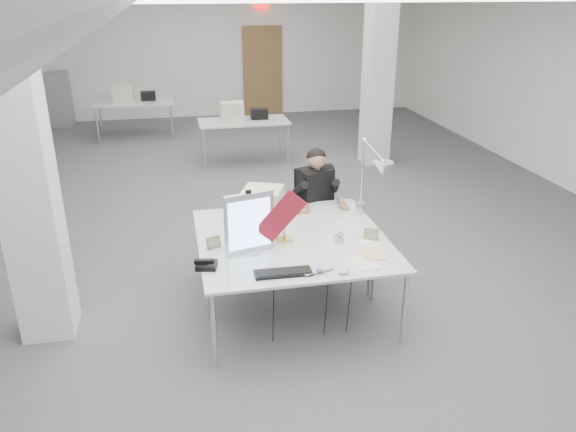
% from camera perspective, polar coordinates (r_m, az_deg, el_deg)
% --- Properties ---
extents(room_shell, '(10.04, 14.04, 3.24)m').
position_cam_1_polar(room_shell, '(7.19, -3.03, 11.87)').
color(room_shell, '#4F4F52').
rests_on(room_shell, ground).
extents(desk_main, '(1.80, 0.90, 0.02)m').
position_cam_1_polar(desk_main, '(5.02, 1.48, -4.47)').
color(desk_main, silver).
rests_on(desk_main, room_shell).
extents(desk_second, '(1.80, 0.90, 0.02)m').
position_cam_1_polar(desk_second, '(5.82, -0.53, -0.53)').
color(desk_second, silver).
rests_on(desk_second, room_shell).
extents(bg_desk_a, '(1.60, 0.80, 0.02)m').
position_cam_1_polar(bg_desk_a, '(10.19, -4.54, 9.55)').
color(bg_desk_a, silver).
rests_on(bg_desk_a, room_shell).
extents(bg_desk_b, '(1.60, 0.80, 0.02)m').
position_cam_1_polar(bg_desk_b, '(12.29, -15.40, 11.08)').
color(bg_desk_b, silver).
rests_on(bg_desk_b, room_shell).
extents(filing_cabinet, '(0.45, 0.55, 1.20)m').
position_cam_1_polar(filing_cabinet, '(13.94, -22.16, 10.93)').
color(filing_cabinet, gray).
rests_on(filing_cabinet, room_shell).
extents(office_chair, '(0.65, 0.65, 1.03)m').
position_cam_1_polar(office_chair, '(6.55, 2.69, -0.02)').
color(office_chair, black).
rests_on(office_chair, room_shell).
extents(seated_person, '(0.67, 0.74, 0.92)m').
position_cam_1_polar(seated_person, '(6.36, 2.86, 3.03)').
color(seated_person, black).
rests_on(seated_person, office_chair).
extents(monitor, '(0.46, 0.16, 0.57)m').
position_cam_1_polar(monitor, '(5.03, -3.96, -0.74)').
color(monitor, silver).
rests_on(monitor, desk_main).
extents(pennant, '(0.47, 0.09, 0.51)m').
position_cam_1_polar(pennant, '(5.02, -0.75, -0.04)').
color(pennant, maroon).
rests_on(pennant, monitor).
extents(keyboard, '(0.49, 0.17, 0.02)m').
position_cam_1_polar(keyboard, '(4.76, -0.50, -5.79)').
color(keyboard, black).
rests_on(keyboard, desk_main).
extents(laptop, '(0.33, 0.26, 0.02)m').
position_cam_1_polar(laptop, '(4.78, 3.22, -5.72)').
color(laptop, silver).
rests_on(laptop, desk_main).
extents(mouse, '(0.11, 0.09, 0.04)m').
position_cam_1_polar(mouse, '(4.78, 5.71, -5.67)').
color(mouse, silver).
rests_on(mouse, desk_main).
extents(bankers_lamp, '(0.28, 0.13, 0.31)m').
position_cam_1_polar(bankers_lamp, '(5.31, -0.39, -0.94)').
color(bankers_lamp, '#CB893F').
rests_on(bankers_lamp, desk_main).
extents(desk_phone, '(0.21, 0.19, 0.04)m').
position_cam_1_polar(desk_phone, '(4.90, -8.27, -4.98)').
color(desk_phone, black).
rests_on(desk_phone, desk_main).
extents(picture_frame_left, '(0.14, 0.09, 0.11)m').
position_cam_1_polar(picture_frame_left, '(5.24, -7.58, -2.67)').
color(picture_frame_left, '#A27B45').
rests_on(picture_frame_left, desk_main).
extents(picture_frame_right, '(0.15, 0.09, 0.11)m').
position_cam_1_polar(picture_frame_right, '(5.41, 8.44, -1.84)').
color(picture_frame_right, '#AE834A').
rests_on(picture_frame_right, desk_main).
extents(desk_clock, '(0.11, 0.06, 0.11)m').
position_cam_1_polar(desk_clock, '(5.34, 5.22, -2.09)').
color(desk_clock, silver).
rests_on(desk_clock, desk_main).
extents(paper_stack_a, '(0.22, 0.30, 0.01)m').
position_cam_1_polar(paper_stack_a, '(4.99, 7.86, -4.73)').
color(paper_stack_a, white).
rests_on(paper_stack_a, desk_main).
extents(paper_stack_b, '(0.22, 0.29, 0.01)m').
position_cam_1_polar(paper_stack_b, '(5.15, 8.50, -3.83)').
color(paper_stack_b, '#E6CC89').
rests_on(paper_stack_b, desk_main).
extents(paper_stack_c, '(0.23, 0.23, 0.01)m').
position_cam_1_polar(paper_stack_c, '(5.35, 8.27, -2.75)').
color(paper_stack_c, white).
rests_on(paper_stack_c, desk_main).
extents(beige_monitor, '(0.49, 0.48, 0.36)m').
position_cam_1_polar(beige_monitor, '(5.72, -2.57, 1.10)').
color(beige_monitor, beige).
rests_on(beige_monitor, desk_second).
extents(architect_lamp, '(0.33, 0.71, 0.88)m').
position_cam_1_polar(architect_lamp, '(5.67, 8.39, 3.48)').
color(architect_lamp, '#BCBCC1').
rests_on(architect_lamp, desk_second).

